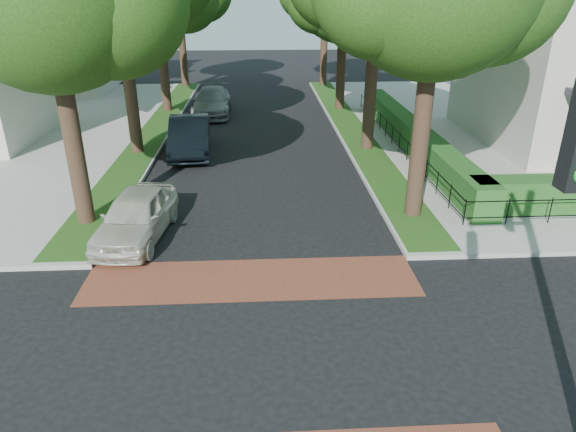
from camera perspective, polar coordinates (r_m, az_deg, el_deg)
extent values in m
plane|color=black|center=(11.47, -4.23, -15.30)|extent=(120.00, 120.00, 0.00)
cube|color=brown|center=(14.09, -4.08, -7.02)|extent=(9.00, 2.20, 0.01)
cube|color=#1F3E11|center=(29.31, 6.97, 9.82)|extent=(1.60, 29.80, 0.02)
cube|color=#1F3E11|center=(29.43, -14.52, 9.29)|extent=(1.60, 29.80, 0.02)
cylinder|color=black|center=(17.06, 14.85, 11.62)|extent=(0.56, 0.56, 7.35)
cylinder|color=black|center=(24.65, 9.31, 16.11)|extent=(0.56, 0.56, 7.70)
cylinder|color=black|center=(33.50, 5.97, 17.40)|extent=(0.56, 0.56, 6.65)
sphere|color=#1D3D10|center=(33.88, 9.02, 22.61)|extent=(4.35, 4.35, 4.35)
cylinder|color=black|center=(42.36, 4.04, 19.06)|extent=(0.56, 0.56, 7.00)
cylinder|color=black|center=(17.30, -23.17, 10.07)|extent=(0.56, 0.56, 7.00)
sphere|color=#1D3D10|center=(16.71, -19.06, 21.77)|extent=(4.50, 4.50, 4.50)
cylinder|color=black|center=(24.77, -17.46, 15.82)|extent=(0.56, 0.56, 8.05)
cylinder|color=black|center=(33.60, -13.79, 17.07)|extent=(0.56, 0.56, 6.86)
cylinder|color=black|center=(42.43, -11.72, 18.76)|extent=(0.56, 0.56, 7.14)
cube|color=#1C4A19|center=(25.83, 13.66, 8.74)|extent=(1.00, 18.00, 1.20)
cube|color=beige|center=(44.01, -25.43, 16.80)|extent=(9.00, 8.00, 6.50)
imported|color=beige|center=(16.69, -16.52, 0.05)|extent=(2.30, 4.63, 1.52)
imported|color=black|center=(24.97, -10.87, 8.73)|extent=(2.23, 5.34, 1.72)
imported|color=gray|center=(32.97, -8.42, 12.45)|extent=(2.25, 5.51, 1.60)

